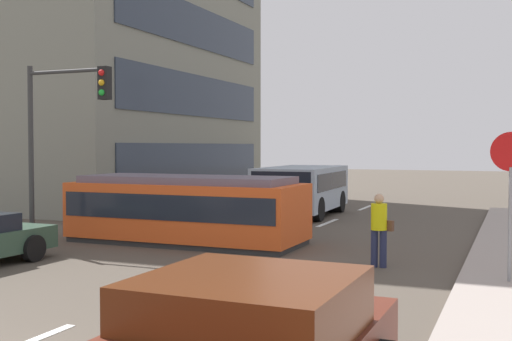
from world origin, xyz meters
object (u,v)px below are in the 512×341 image
at_px(city_bus, 302,188).
at_px(traffic_light_mast, 61,120).
at_px(streetcar_tram, 186,208).
at_px(stop_sign, 511,175).
at_px(pedestrian_crossing, 379,226).

bearing_deg(city_bus, traffic_light_mast, -107.46).
xyz_separation_m(streetcar_tram, stop_sign, (8.57, -2.71, 1.21)).
bearing_deg(city_bus, stop_sign, -53.95).
xyz_separation_m(stop_sign, traffic_light_mast, (-11.02, 0.38, 1.24)).
bearing_deg(stop_sign, city_bus, 126.05).
xyz_separation_m(streetcar_tram, pedestrian_crossing, (5.81, -1.55, -0.04)).
bearing_deg(traffic_light_mast, city_bus, 72.54).
relative_size(city_bus, stop_sign, 1.88).
xyz_separation_m(pedestrian_crossing, stop_sign, (2.76, -1.16, 1.25)).
relative_size(stop_sign, traffic_light_mast, 0.59).
bearing_deg(streetcar_tram, city_bus, 84.36).
xyz_separation_m(streetcar_tram, traffic_light_mast, (-2.45, -2.33, 2.45)).
relative_size(streetcar_tram, city_bus, 1.24).
height_order(streetcar_tram, pedestrian_crossing, streetcar_tram).
distance_m(stop_sign, traffic_light_mast, 11.10).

